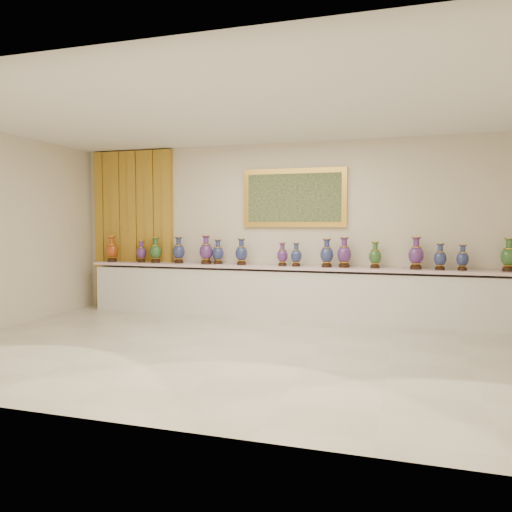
{
  "coord_description": "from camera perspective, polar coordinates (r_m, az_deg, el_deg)",
  "views": [
    {
      "loc": [
        1.99,
        -5.93,
        1.61
      ],
      "look_at": [
        -0.37,
        1.7,
        1.09
      ],
      "focal_mm": 35.0,
      "sensor_mm": 36.0,
      "label": 1
    }
  ],
  "objects": [
    {
      "name": "ground",
      "position": [
        6.45,
        -1.36,
        -10.74
      ],
      "size": [
        8.0,
        8.0,
        0.0
      ],
      "primitive_type": "plane",
      "color": "beige",
      "rests_on": "ground"
    },
    {
      "name": "room",
      "position": [
        9.51,
        -11.22,
        3.49
      ],
      "size": [
        8.0,
        8.0,
        8.0
      ],
      "color": "beige",
      "rests_on": "ground"
    },
    {
      "name": "counter",
      "position": [
        8.51,
        3.51,
        -4.24
      ],
      "size": [
        7.28,
        0.48,
        0.9
      ],
      "color": "white",
      "rests_on": "ground"
    },
    {
      "name": "vase_0",
      "position": [
        9.78,
        -16.14,
        0.65
      ],
      "size": [
        0.25,
        0.25,
        0.48
      ],
      "rotation": [
        0.0,
        0.0,
        -0.1
      ],
      "color": "black",
      "rests_on": "counter"
    },
    {
      "name": "vase_1",
      "position": [
        9.48,
        -12.97,
        0.39
      ],
      "size": [
        0.19,
        0.19,
        0.4
      ],
      "rotation": [
        0.0,
        0.0,
        -0.01
      ],
      "color": "black",
      "rests_on": "counter"
    },
    {
      "name": "vase_2",
      "position": [
        9.32,
        -11.4,
        0.54
      ],
      "size": [
        0.28,
        0.28,
        0.47
      ],
      "rotation": [
        0.0,
        0.0,
        0.35
      ],
      "color": "black",
      "rests_on": "counter"
    },
    {
      "name": "vase_3",
      "position": [
        9.14,
        -8.82,
        0.54
      ],
      "size": [
        0.26,
        0.26,
        0.48
      ],
      "rotation": [
        0.0,
        0.0,
        -0.18
      ],
      "color": "black",
      "rests_on": "counter"
    },
    {
      "name": "vase_4",
      "position": [
        8.87,
        -5.73,
        0.56
      ],
      "size": [
        0.27,
        0.27,
        0.51
      ],
      "rotation": [
        0.0,
        0.0,
        -0.14
      ],
      "color": "black",
      "rests_on": "counter"
    },
    {
      "name": "vase_5",
      "position": [
        8.83,
        -4.37,
        0.35
      ],
      "size": [
        0.25,
        0.25,
        0.44
      ],
      "rotation": [
        0.0,
        0.0,
        0.3
      ],
      "color": "black",
      "rests_on": "counter"
    },
    {
      "name": "vase_6",
      "position": [
        8.64,
        -1.67,
        0.35
      ],
      "size": [
        0.25,
        0.25,
        0.46
      ],
      "rotation": [
        0.0,
        0.0,
        0.17
      ],
      "color": "black",
      "rests_on": "counter"
    },
    {
      "name": "vase_7",
      "position": [
        8.43,
        3.03,
        0.07
      ],
      "size": [
        0.24,
        0.24,
        0.4
      ],
      "rotation": [
        0.0,
        0.0,
        0.4
      ],
      "color": "black",
      "rests_on": "counter"
    },
    {
      "name": "vase_8",
      "position": [
        8.35,
        4.63,
        0.03
      ],
      "size": [
        0.24,
        0.24,
        0.4
      ],
      "rotation": [
        0.0,
        0.0,
        0.39
      ],
      "color": "black",
      "rests_on": "counter"
    },
    {
      "name": "vase_9",
      "position": [
        8.26,
        8.09,
        0.19
      ],
      "size": [
        0.25,
        0.25,
        0.47
      ],
      "rotation": [
        0.0,
        0.0,
        0.16
      ],
      "color": "black",
      "rests_on": "counter"
    },
    {
      "name": "vase_10",
      "position": [
        8.26,
        10.05,
        0.25
      ],
      "size": [
        0.29,
        0.29,
        0.5
      ],
      "rotation": [
        0.0,
        0.0,
        0.31
      ],
      "color": "black",
      "rests_on": "counter"
    },
    {
      "name": "vase_11",
      "position": [
        8.24,
        13.46,
        -0.02
      ],
      "size": [
        0.25,
        0.25,
        0.43
      ],
      "rotation": [
        0.0,
        0.0,
        0.32
      ],
      "color": "black",
      "rests_on": "counter"
    },
    {
      "name": "vase_12",
      "position": [
        8.2,
        17.82,
        0.15
      ],
      "size": [
        0.27,
        0.27,
        0.51
      ],
      "rotation": [
        0.0,
        0.0,
        -0.17
      ],
      "color": "black",
      "rests_on": "counter"
    },
    {
      "name": "vase_13",
      "position": [
        8.18,
        20.3,
        -0.21
      ],
      "size": [
        0.23,
        0.23,
        0.41
      ],
      "rotation": [
        0.0,
        0.0,
        0.21
      ],
      "color": "black",
      "rests_on": "counter"
    },
    {
      "name": "vase_14",
      "position": [
        8.23,
        22.54,
        -0.28
      ],
      "size": [
        0.2,
        0.2,
        0.4
      ],
      "rotation": [
        0.0,
        0.0,
        -0.09
      ],
      "color": "black",
      "rests_on": "counter"
    },
    {
      "name": "vase_15",
      "position": [
        8.34,
        26.93,
        -0.03
      ],
      "size": [
        0.31,
        0.31,
        0.51
      ],
      "rotation": [
        0.0,
        0.0,
        0.42
      ],
      "color": "black",
      "rests_on": "counter"
    },
    {
      "name": "label_card",
      "position": [
        8.69,
        -4.33,
        -0.99
      ],
      "size": [
        0.1,
        0.06,
        0.0
      ],
      "primitive_type": "cube",
      "color": "white",
      "rests_on": "counter"
    }
  ]
}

